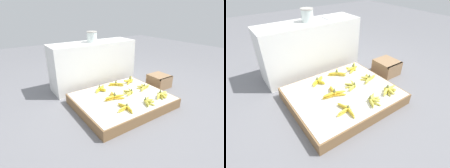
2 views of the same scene
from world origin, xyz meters
The scene contains 15 objects.
ground_plane centered at (0.00, 0.00, 0.00)m, with size 10.00×10.00×0.00m, color slate.
display_platform centered at (0.00, 0.00, 0.07)m, with size 1.15×0.95×0.13m.
back_vendor_table centered at (0.04, 0.80, 0.35)m, with size 1.35×0.42×0.70m.
wooden_crate centered at (0.86, 0.14, 0.10)m, with size 0.28×0.31×0.20m.
banana_bunch_front_midleft centered at (-0.17, -0.29, 0.16)m, with size 0.18×0.26×0.08m.
banana_bunch_front_midright centered at (0.14, -0.32, 0.16)m, with size 0.18×0.18×0.08m.
banana_bunch_front_right centered at (0.40, -0.30, 0.16)m, with size 0.23×0.16×0.10m.
banana_bunch_middle_midleft centered at (-0.13, -0.01, 0.16)m, with size 0.26×0.22×0.11m.
banana_bunch_middle_midright centered at (0.13, 0.00, 0.15)m, with size 0.18×0.17×0.08m.
banana_bunch_middle_right centered at (0.38, 0.00, 0.16)m, with size 0.23×0.17×0.09m.
banana_bunch_back_midleft centered at (-0.14, 0.29, 0.16)m, with size 0.21×0.16×0.09m.
banana_bunch_back_midright centered at (0.14, 0.32, 0.16)m, with size 0.21×0.20×0.09m.
banana_bunch_back_right centered at (0.38, 0.30, 0.16)m, with size 0.23×0.17×0.11m.
glass_jar centered at (0.03, 0.80, 0.78)m, with size 0.16×0.16×0.16m.
foam_tray_white centered at (0.39, 0.80, 0.71)m, with size 0.23×0.17×0.02m.
Camera 2 is at (-0.93, -1.25, 1.29)m, focal length 28.00 mm.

